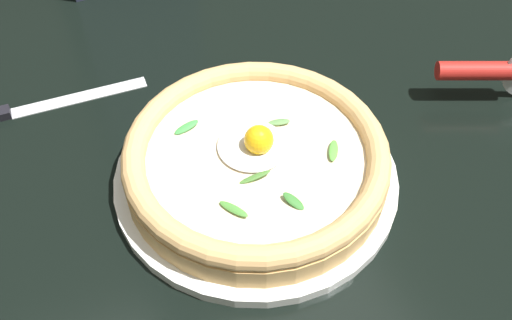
% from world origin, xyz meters
% --- Properties ---
extents(ground_plane, '(2.40, 2.40, 0.03)m').
position_xyz_m(ground_plane, '(0.00, 0.00, -0.01)').
color(ground_plane, black).
rests_on(ground_plane, ground).
extents(pizza_plate, '(0.29, 0.29, 0.01)m').
position_xyz_m(pizza_plate, '(0.03, 0.03, 0.01)').
color(pizza_plate, white).
rests_on(pizza_plate, ground).
extents(pizza, '(0.27, 0.27, 0.06)m').
position_xyz_m(pizza, '(0.03, 0.03, 0.03)').
color(pizza, '#E1AE66').
rests_on(pizza, pizza_plate).
extents(pizza_cutter, '(0.08, 0.15, 0.08)m').
position_xyz_m(pizza_cutter, '(0.03, 0.33, 0.04)').
color(pizza_cutter, silver).
rests_on(pizza_cutter, ground).
extents(table_knife, '(0.04, 0.24, 0.01)m').
position_xyz_m(table_knife, '(-0.19, -0.18, 0.00)').
color(table_knife, silver).
rests_on(table_knife, ground).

